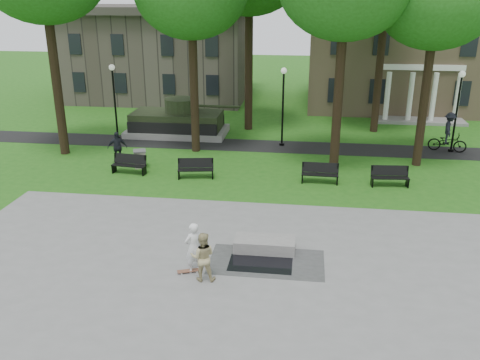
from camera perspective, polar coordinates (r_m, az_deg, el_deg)
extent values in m
plane|color=#1E5614|center=(20.02, 1.32, -5.97)|extent=(120.00, 120.00, 0.00)
cube|color=gray|center=(15.72, -0.75, -13.98)|extent=(22.00, 16.00, 0.02)
cube|color=black|center=(31.19, 3.75, 3.79)|extent=(44.00, 2.60, 0.01)
cube|color=#9E8460|center=(44.85, 18.41, 13.12)|extent=(16.00, 11.00, 8.00)
cube|color=#38332D|center=(44.59, 19.05, 18.59)|extent=(17.00, 12.00, 0.60)
cube|color=silver|center=(39.51, 19.75, 11.82)|extent=(6.00, 0.30, 0.40)
cube|color=#4C443D|center=(46.48, -8.86, 13.61)|extent=(15.00, 10.00, 7.20)
cylinder|color=black|center=(30.55, -19.99, 10.89)|extent=(0.52, 0.52, 8.96)
cylinder|color=black|center=(29.46, -5.20, 10.75)|extent=(0.48, 0.48, 8.00)
cylinder|color=black|center=(26.81, 11.01, 9.86)|extent=(0.50, 0.50, 8.32)
cylinder|color=black|center=(28.46, 20.05, 8.95)|extent=(0.46, 0.46, 7.68)
cylinder|color=black|center=(34.33, 0.99, 13.27)|extent=(0.54, 0.54, 9.28)
cylinder|color=black|center=(34.95, 15.40, 12.16)|extent=(0.50, 0.50, 8.64)
cylinder|color=black|center=(33.09, -13.84, 8.13)|extent=(0.12, 0.12, 4.40)
sphere|color=silver|center=(32.69, -14.19, 12.16)|extent=(0.36, 0.36, 0.36)
cylinder|color=black|center=(33.58, -13.54, 4.60)|extent=(0.32, 0.32, 0.16)
cylinder|color=black|center=(30.90, 4.82, 7.81)|extent=(0.12, 0.12, 4.40)
sphere|color=silver|center=(30.48, 4.95, 12.13)|extent=(0.36, 0.36, 0.36)
cylinder|color=black|center=(31.43, 4.71, 4.04)|extent=(0.32, 0.32, 0.16)
cylinder|color=black|center=(32.05, 23.10, 6.71)|extent=(0.12, 0.12, 4.40)
sphere|color=silver|center=(31.64, 23.69, 10.83)|extent=(0.36, 0.36, 0.36)
cylinder|color=black|center=(32.55, 22.59, 3.09)|extent=(0.32, 0.32, 0.16)
cube|color=gray|center=(34.06, -7.02, 5.45)|extent=(6.50, 3.40, 0.40)
cube|color=#272F19|center=(33.87, -7.08, 6.67)|extent=(5.80, 2.80, 1.10)
cube|color=black|center=(32.66, -7.64, 5.77)|extent=(5.80, 0.35, 0.70)
cube|color=black|center=(35.19, -6.52, 6.88)|extent=(5.80, 0.35, 0.70)
cylinder|color=#272F19|center=(33.58, -6.65, 8.32)|extent=(2.10, 2.10, 0.90)
cylinder|color=#272F19|center=(33.10, -2.74, 8.26)|extent=(3.20, 0.18, 0.18)
cube|color=black|center=(17.83, 2.30, -9.44)|extent=(2.20, 1.20, 0.00)
cube|color=gray|center=(18.66, 2.79, -7.22)|extent=(2.21, 1.02, 0.45)
cube|color=brown|center=(17.43, -5.76, -10.17)|extent=(0.80, 0.47, 0.07)
imported|color=silver|center=(17.08, -5.24, -7.56)|extent=(0.76, 0.75, 1.77)
imported|color=tan|center=(16.60, -4.21, -8.58)|extent=(0.88, 0.72, 1.68)
imported|color=black|center=(28.58, -13.62, 3.55)|extent=(1.13, 0.83, 1.78)
imported|color=black|center=(32.42, 22.25, 3.97)|extent=(2.27, 1.22, 1.13)
imported|color=black|center=(32.21, 22.45, 5.37)|extent=(0.96, 1.34, 1.88)
cube|color=black|center=(26.88, -12.39, 1.60)|extent=(1.84, 0.65, 0.05)
cube|color=black|center=(26.99, -12.28, 2.36)|extent=(1.81, 0.36, 0.50)
cube|color=black|center=(27.25, -14.03, 1.22)|extent=(0.11, 0.45, 0.45)
cube|color=black|center=(26.68, -10.63, 1.08)|extent=(0.11, 0.45, 0.45)
cube|color=black|center=(25.71, -5.00, 1.15)|extent=(1.85, 0.74, 0.05)
cube|color=black|center=(25.81, -4.92, 1.93)|extent=(1.80, 0.45, 0.50)
cube|color=black|center=(25.97, -6.82, 0.75)|extent=(0.13, 0.45, 0.45)
cube|color=black|center=(25.62, -3.13, 0.59)|extent=(0.13, 0.45, 0.45)
cube|color=black|center=(25.24, 8.96, 0.60)|extent=(1.81, 0.49, 0.05)
cube|color=black|center=(25.35, 8.99, 1.41)|extent=(1.80, 0.19, 0.50)
cube|color=black|center=(25.31, 7.01, 0.21)|extent=(0.07, 0.45, 0.45)
cube|color=black|center=(25.36, 10.85, 0.03)|extent=(0.07, 0.45, 0.45)
cube|color=black|center=(25.56, 16.50, 0.24)|extent=(1.83, 0.60, 0.05)
cube|color=black|center=(25.67, 16.50, 1.04)|extent=(1.81, 0.30, 0.50)
cube|color=black|center=(25.51, 14.57, -0.14)|extent=(0.10, 0.45, 0.45)
cube|color=black|center=(25.79, 18.31, -0.31)|extent=(0.10, 0.45, 0.45)
cube|color=#A49987|center=(27.76, -11.16, 2.30)|extent=(0.77, 0.77, 0.90)
cube|color=#4C4C4C|center=(27.62, -11.23, 3.24)|extent=(0.85, 0.85, 0.06)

